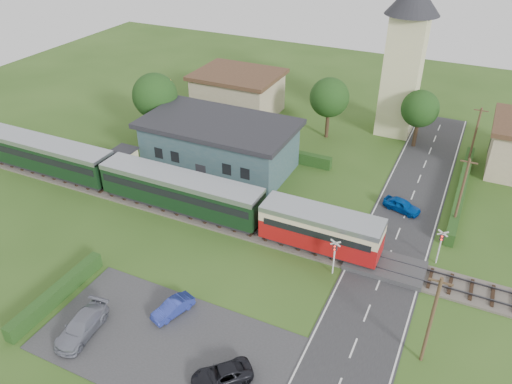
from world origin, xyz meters
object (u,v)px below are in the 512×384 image
at_px(station_building, 219,144).
at_px(crossing_signal_near, 335,252).
at_px(crossing_signal_far, 441,242).
at_px(car_on_road, 402,205).
at_px(pedestrian_far, 130,168).
at_px(car_park_dark, 222,375).
at_px(pedestrian_near, 271,202).
at_px(house_west, 238,93).
at_px(car_park_blue, 173,308).
at_px(train, 152,183).
at_px(car_park_silver, 82,326).
at_px(equipment_hut, 125,160).
at_px(church_tower, 406,49).

height_order(station_building, crossing_signal_near, station_building).
relative_size(crossing_signal_far, car_on_road, 0.94).
height_order(car_on_road, pedestrian_far, pedestrian_far).
relative_size(car_park_dark, pedestrian_near, 2.51).
bearing_deg(car_on_road, pedestrian_near, 133.49).
bearing_deg(pedestrian_near, house_west, -70.04).
xyz_separation_m(car_park_blue, pedestrian_far, (-14.58, 14.22, 0.67)).
bearing_deg(car_park_blue, crossing_signal_near, 64.58).
xyz_separation_m(station_building, pedestrian_far, (-7.10, -6.27, -1.41)).
xyz_separation_m(crossing_signal_far, car_park_dark, (-10.23, -17.40, -1.53)).
xyz_separation_m(pedestrian_near, pedestrian_far, (-15.71, -0.46, 0.08)).
xyz_separation_m(train, car_on_road, (21.82, 8.76, -1.53)).
relative_size(car_park_silver, pedestrian_far, 2.73).
bearing_deg(crossing_signal_near, equipment_hut, 167.06).
bearing_deg(car_park_silver, pedestrian_near, 67.35).
bearing_deg(train, car_park_dark, -43.71).
bearing_deg(equipment_hut, car_park_dark, -40.43).
xyz_separation_m(house_west, pedestrian_near, (13.61, -19.81, -1.58)).
bearing_deg(car_park_silver, station_building, 90.85).
height_order(pedestrian_near, pedestrian_far, pedestrian_far).
relative_size(train, crossing_signal_near, 13.18).
relative_size(church_tower, crossing_signal_far, 5.37).
distance_m(train, church_tower, 32.27).
height_order(equipment_hut, pedestrian_far, equipment_hut).
height_order(crossing_signal_far, pedestrian_near, crossing_signal_far).
xyz_separation_m(crossing_signal_far, pedestrian_far, (-30.70, 0.33, -0.86)).
xyz_separation_m(car_park_dark, pedestrian_near, (-4.76, 18.20, 0.60)).
xyz_separation_m(crossing_signal_near, car_park_dark, (-3.03, -12.60, -1.53)).
xyz_separation_m(car_on_road, car_park_dark, (-6.12, -23.77, -0.04)).
xyz_separation_m(house_west, pedestrian_far, (-2.10, -20.28, -1.51)).
bearing_deg(car_park_silver, house_west, 95.67).
xyz_separation_m(equipment_hut, pedestrian_far, (0.90, -0.48, -0.46)).
distance_m(crossing_signal_near, car_park_dark, 13.05).
relative_size(station_building, car_park_dark, 4.21).
bearing_deg(car_park_dark, car_on_road, 119.90).
height_order(car_park_dark, pedestrian_far, pedestrian_far).
bearing_deg(car_park_silver, equipment_hut, 114.12).
xyz_separation_m(car_on_road, car_park_blue, (-12.01, -20.26, -0.03)).
height_order(station_building, car_park_blue, station_building).
height_order(equipment_hut, car_park_blue, equipment_hut).
distance_m(house_west, pedestrian_near, 24.09).
height_order(car_park_blue, car_park_dark, car_park_blue).
bearing_deg(crossing_signal_near, station_building, 145.19).
distance_m(train, pedestrian_far, 5.57).
xyz_separation_m(crossing_signal_near, car_park_blue, (-8.92, -9.09, -1.52)).
bearing_deg(car_park_dark, crossing_signal_near, 120.84).
distance_m(church_tower, crossing_signal_far, 26.39).
bearing_deg(equipment_hut, car_park_blue, -43.52).
height_order(crossing_signal_far, car_park_blue, crossing_signal_far).
bearing_deg(pedestrian_far, equipment_hut, 43.34).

